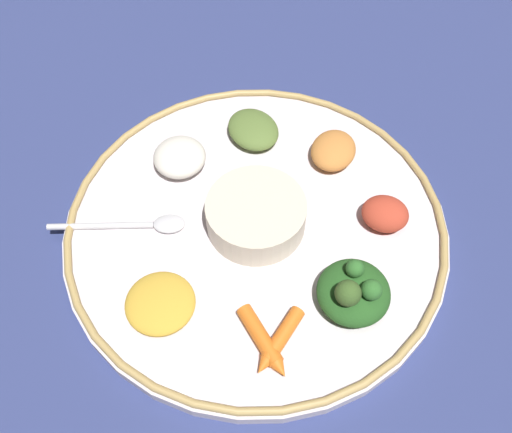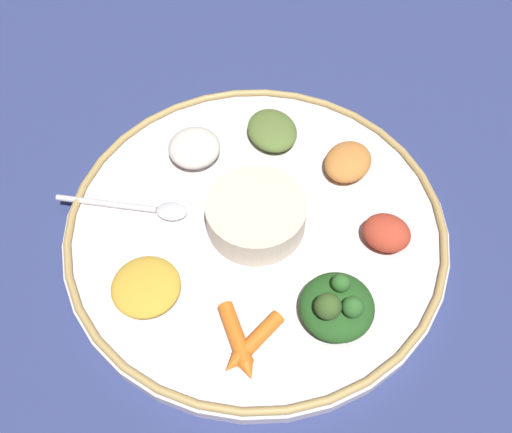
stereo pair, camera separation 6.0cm
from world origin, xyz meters
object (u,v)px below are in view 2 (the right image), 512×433
Objects in this scene: center_bowl at (256,214)px; greens_pile at (337,306)px; spoon at (143,208)px; carrot_near_spoon at (237,340)px; carrot_outer at (254,342)px.

greens_pile reaches higher than center_bowl.
spoon is 0.19m from carrot_near_spoon.
carrot_near_spoon and carrot_outer have the same top height.
greens_pile is 0.10m from carrot_near_spoon.
center_bowl is 0.72× the size of spoon.
spoon is at bearing 142.69° from carrot_outer.
spoon is at bearing 162.85° from greens_pile.
carrot_near_spoon is (0.14, -0.12, 0.00)m from spoon.
carrot_outer reaches higher than spoon.
spoon is 1.84× the size of greens_pile.
center_bowl is 0.14m from carrot_outer.
greens_pile is (0.23, -0.07, 0.02)m from spoon.
carrot_outer is (0.16, -0.12, 0.00)m from spoon.
carrot_near_spoon is (0.02, -0.13, -0.01)m from center_bowl.
carrot_outer is at bearing -76.13° from center_bowl.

